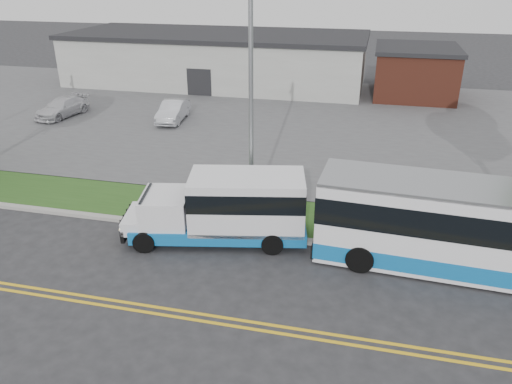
% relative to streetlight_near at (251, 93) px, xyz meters
% --- Properties ---
extents(ground, '(140.00, 140.00, 0.00)m').
position_rel_streetlight_near_xyz_m(ground, '(-3.00, -2.73, -5.23)').
color(ground, '#28282B').
rests_on(ground, ground).
extents(lane_line_north, '(70.00, 0.12, 0.01)m').
position_rel_streetlight_near_xyz_m(lane_line_north, '(-3.00, -6.58, -5.23)').
color(lane_line_north, gold).
rests_on(lane_line_north, ground).
extents(lane_line_south, '(70.00, 0.12, 0.01)m').
position_rel_streetlight_near_xyz_m(lane_line_south, '(-3.00, -6.88, -5.23)').
color(lane_line_south, gold).
rests_on(lane_line_south, ground).
extents(curb, '(80.00, 0.30, 0.15)m').
position_rel_streetlight_near_xyz_m(curb, '(-3.00, -1.63, -5.16)').
color(curb, '#9E9B93').
rests_on(curb, ground).
extents(verge, '(80.00, 3.30, 0.10)m').
position_rel_streetlight_near_xyz_m(verge, '(-3.00, 0.17, -5.18)').
color(verge, '#294F1A').
rests_on(verge, ground).
extents(parking_lot, '(80.00, 25.00, 0.10)m').
position_rel_streetlight_near_xyz_m(parking_lot, '(-3.00, 14.27, -5.18)').
color(parking_lot, '#4C4C4F').
rests_on(parking_lot, ground).
extents(commercial_building, '(25.40, 10.40, 4.35)m').
position_rel_streetlight_near_xyz_m(commercial_building, '(-9.00, 24.27, -3.05)').
color(commercial_building, '#9E9E99').
rests_on(commercial_building, ground).
extents(brick_wing, '(6.30, 7.30, 3.90)m').
position_rel_streetlight_near_xyz_m(brick_wing, '(7.50, 23.27, -3.27)').
color(brick_wing, brown).
rests_on(brick_wing, ground).
extents(streetlight_near, '(0.35, 1.53, 9.50)m').
position_rel_streetlight_near_xyz_m(streetlight_near, '(0.00, 0.00, 0.00)').
color(streetlight_near, gray).
rests_on(streetlight_near, verge).
extents(shuttle_bus, '(7.13, 3.50, 2.63)m').
position_rel_streetlight_near_xyz_m(shuttle_bus, '(-0.35, -1.99, -3.83)').
color(shuttle_bus, '#1065AD').
rests_on(shuttle_bus, ground).
extents(transit_bus, '(11.30, 3.24, 3.10)m').
position_rel_streetlight_near_xyz_m(transit_bus, '(8.57, -2.13, -3.67)').
color(transit_bus, white).
rests_on(transit_bus, ground).
extents(parked_car_a, '(1.83, 4.15, 1.32)m').
position_rel_streetlight_near_xyz_m(parked_car_a, '(-8.36, 12.16, -4.47)').
color(parked_car_a, silver).
rests_on(parked_car_a, parking_lot).
extents(parked_car_b, '(2.36, 4.44, 1.22)m').
position_rel_streetlight_near_xyz_m(parked_car_b, '(-16.18, 11.45, -4.52)').
color(parked_car_b, silver).
rests_on(parked_car_b, parking_lot).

